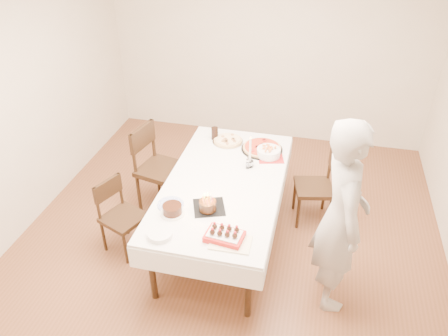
% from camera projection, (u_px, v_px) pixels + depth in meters
% --- Properties ---
extents(floor, '(5.00, 5.00, 0.00)m').
position_uv_depth(floor, '(228.00, 242.00, 4.71)').
color(floor, brown).
rests_on(floor, ground).
extents(wall_back, '(4.50, 0.04, 2.70)m').
position_uv_depth(wall_back, '(269.00, 47.00, 5.99)').
color(wall_back, beige).
rests_on(wall_back, floor).
extents(wall_left, '(0.04, 5.00, 2.70)m').
position_uv_depth(wall_left, '(12.00, 108.00, 4.40)').
color(wall_left, beige).
rests_on(wall_left, floor).
extents(dining_table, '(1.62, 2.35, 0.75)m').
position_uv_depth(dining_table, '(224.00, 211.00, 4.57)').
color(dining_table, white).
rests_on(dining_table, floor).
extents(chair_right_savory, '(0.52, 0.52, 0.86)m').
position_uv_depth(chair_right_savory, '(314.00, 188.00, 4.82)').
color(chair_right_savory, '#321E10').
rests_on(chair_right_savory, floor).
extents(chair_left_savory, '(0.62, 0.62, 1.02)m').
position_uv_depth(chair_left_savory, '(161.00, 169.00, 4.98)').
color(chair_left_savory, '#321E10').
rests_on(chair_left_savory, floor).
extents(chair_left_dessert, '(0.54, 0.54, 0.81)m').
position_uv_depth(chair_left_dessert, '(123.00, 218.00, 4.42)').
color(chair_left_dessert, '#321E10').
rests_on(chair_left_dessert, floor).
extents(person, '(0.57, 0.74, 1.83)m').
position_uv_depth(person, '(341.00, 217.00, 3.64)').
color(person, '#A8A49F').
rests_on(person, floor).
extents(pizza_white, '(0.45, 0.45, 0.04)m').
position_uv_depth(pizza_white, '(228.00, 141.00, 5.00)').
color(pizza_white, beige).
rests_on(pizza_white, dining_table).
extents(pizza_pepperoni, '(0.61, 0.61, 0.04)m').
position_uv_depth(pizza_pepperoni, '(262.00, 148.00, 4.86)').
color(pizza_pepperoni, red).
rests_on(pizza_pepperoni, dining_table).
extents(red_placemat, '(0.33, 0.33, 0.01)m').
position_uv_depth(red_placemat, '(270.00, 157.00, 4.74)').
color(red_placemat, '#B21E1E').
rests_on(red_placemat, dining_table).
extents(pasta_bowl, '(0.34, 0.34, 0.08)m').
position_uv_depth(pasta_bowl, '(269.00, 152.00, 4.73)').
color(pasta_bowl, white).
rests_on(pasta_bowl, dining_table).
extents(taper_candle, '(0.10, 0.10, 0.36)m').
position_uv_depth(taper_candle, '(250.00, 152.00, 4.49)').
color(taper_candle, white).
rests_on(taper_candle, dining_table).
extents(shaker_pair, '(0.11, 0.11, 0.11)m').
position_uv_depth(shaker_pair, '(248.00, 164.00, 4.53)').
color(shaker_pair, white).
rests_on(shaker_pair, dining_table).
extents(cola_glass, '(0.10, 0.10, 0.15)m').
position_uv_depth(cola_glass, '(215.00, 133.00, 5.04)').
color(cola_glass, black).
rests_on(cola_glass, dining_table).
extents(layer_cake, '(0.25, 0.25, 0.09)m').
position_uv_depth(layer_cake, '(172.00, 209.00, 3.92)').
color(layer_cake, black).
rests_on(layer_cake, dining_table).
extents(cake_board, '(0.36, 0.36, 0.01)m').
position_uv_depth(cake_board, '(209.00, 208.00, 4.01)').
color(cake_board, black).
rests_on(cake_board, dining_table).
extents(birthday_cake, '(0.17, 0.17, 0.15)m').
position_uv_depth(birthday_cake, '(208.00, 202.00, 3.93)').
color(birthday_cake, '#381F0F').
rests_on(birthday_cake, dining_table).
extents(strawberry_box, '(0.34, 0.25, 0.08)m').
position_uv_depth(strawberry_box, '(225.00, 235.00, 3.64)').
color(strawberry_box, '#B31914').
rests_on(strawberry_box, dining_table).
extents(box_lid, '(0.34, 0.23, 0.03)m').
position_uv_depth(box_lid, '(231.00, 243.00, 3.62)').
color(box_lid, beige).
rests_on(box_lid, dining_table).
extents(plate_stack, '(0.23, 0.23, 0.04)m').
position_uv_depth(plate_stack, '(160.00, 234.00, 3.68)').
color(plate_stack, white).
rests_on(plate_stack, dining_table).
extents(china_plate, '(0.32, 0.32, 0.01)m').
position_uv_depth(china_plate, '(171.00, 204.00, 4.04)').
color(china_plate, white).
rests_on(china_plate, dining_table).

